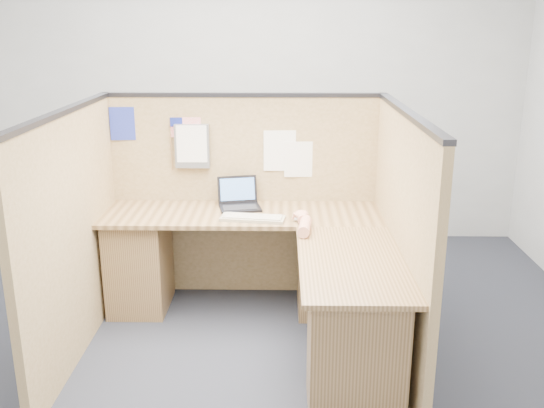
{
  "coord_description": "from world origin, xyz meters",
  "views": [
    {
      "loc": [
        0.28,
        -3.38,
        2.01
      ],
      "look_at": [
        0.21,
        0.5,
        0.85
      ],
      "focal_mm": 40.0,
      "sensor_mm": 36.0,
      "label": 1
    }
  ],
  "objects_px": {
    "l_desk": "(267,280)",
    "mouse": "(301,218)",
    "keyboard": "(253,218)",
    "laptop": "(241,200)"
  },
  "relations": [
    {
      "from": "laptop",
      "to": "mouse",
      "type": "xyz_separation_m",
      "value": [
        0.43,
        -0.33,
        -0.03
      ]
    },
    {
      "from": "keyboard",
      "to": "mouse",
      "type": "bearing_deg",
      "value": 3.93
    },
    {
      "from": "keyboard",
      "to": "mouse",
      "type": "xyz_separation_m",
      "value": [
        0.33,
        -0.02,
        0.01
      ]
    },
    {
      "from": "mouse",
      "to": "l_desk",
      "type": "bearing_deg",
      "value": -138.35
    },
    {
      "from": "l_desk",
      "to": "mouse",
      "type": "distance_m",
      "value": 0.47
    },
    {
      "from": "l_desk",
      "to": "keyboard",
      "type": "relative_size",
      "value": 4.32
    },
    {
      "from": "keyboard",
      "to": "mouse",
      "type": "relative_size",
      "value": 3.98
    },
    {
      "from": "keyboard",
      "to": "mouse",
      "type": "height_order",
      "value": "mouse"
    },
    {
      "from": "laptop",
      "to": "mouse",
      "type": "distance_m",
      "value": 0.54
    },
    {
      "from": "l_desk",
      "to": "mouse",
      "type": "height_order",
      "value": "mouse"
    }
  ]
}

